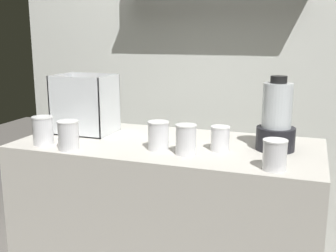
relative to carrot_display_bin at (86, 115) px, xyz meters
The scene contains 10 objects.
counter 0.72m from the carrot_display_bin, ahead, with size 1.40×0.64×0.90m, color beige.
back_wall_unit 0.89m from the carrot_display_bin, 56.09° to the left, with size 2.60×0.24×2.50m.
carrot_display_bin is the anchor object (origin of this frame).
blender_pitcher 0.95m from the carrot_display_bin, ahead, with size 0.17×0.17×0.32m.
juice_cup_orange_far_left 0.30m from the carrot_display_bin, 101.24° to the right, with size 0.10×0.10×0.13m.
juice_cup_pomegranate_left 0.34m from the carrot_display_bin, 72.94° to the right, with size 0.09×0.09×0.13m.
juice_cup_carrot_middle 0.51m from the carrot_display_bin, 22.15° to the right, with size 0.09×0.09×0.13m.
juice_cup_mango_right 0.64m from the carrot_display_bin, 20.08° to the right, with size 0.09×0.09×0.13m.
juice_cup_beet_far_right 0.74m from the carrot_display_bin, ahead, with size 0.08×0.08×0.11m.
juice_cup_pomegranate_rightmost 1.02m from the carrot_display_bin, 17.39° to the right, with size 0.09×0.09×0.12m.
Camera 1 is at (0.61, -1.75, 1.39)m, focal length 43.83 mm.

